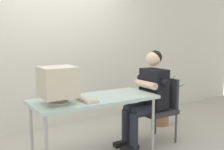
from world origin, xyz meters
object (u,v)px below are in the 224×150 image
Objects in this scene: crt_monitor at (58,82)px; office_chair at (158,106)px; keyboard at (84,98)px; potted_plant at (160,102)px; person_seated at (148,94)px; desk at (95,102)px.

office_chair is at bearing 2.53° from crt_monitor.
potted_plant is at bearing 18.33° from keyboard.
crt_monitor is at bearing -177.09° from person_seated.
office_chair is 0.27m from person_seated.
office_chair reaches higher than desk.
potted_plant is at bearing 45.80° from office_chair.
keyboard is 0.53× the size of potted_plant.
person_seated reaches higher than keyboard.
keyboard is 0.98m from person_seated.
crt_monitor is 0.38m from keyboard.
keyboard is 0.52× the size of office_chair.
desk is at bearing -160.90° from potted_plant.
keyboard is at bearing -177.20° from person_seated.
desk is 1.72× the size of potted_plant.
desk is at bearing 10.18° from keyboard.
crt_monitor is 0.45× the size of office_chair.
keyboard is at bearing 3.26° from crt_monitor.
person_seated is at bearing 2.91° from crt_monitor.
person_seated is (0.97, 0.05, -0.07)m from keyboard.
crt_monitor is 0.46× the size of potted_plant.
keyboard is 0.36× the size of person_seated.
potted_plant is (1.50, 0.52, -0.30)m from desk.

